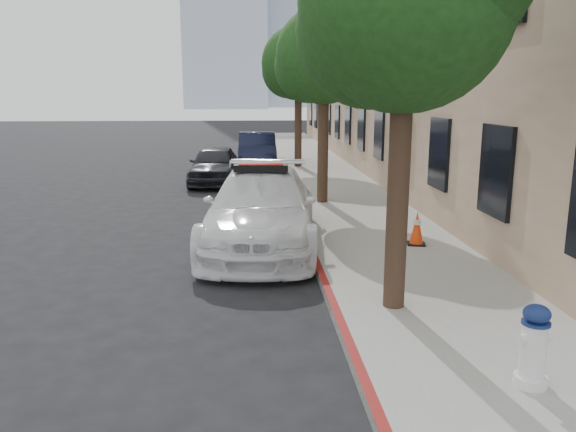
# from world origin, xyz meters

# --- Properties ---
(ground) EXTENTS (120.00, 120.00, 0.00)m
(ground) POSITION_xyz_m (0.00, 0.00, 0.00)
(ground) COLOR black
(ground) RESTS_ON ground
(sidewalk) EXTENTS (3.20, 50.00, 0.15)m
(sidewalk) POSITION_xyz_m (3.60, 10.00, 0.07)
(sidewalk) COLOR gray
(sidewalk) RESTS_ON ground
(curb_strip) EXTENTS (0.12, 50.00, 0.15)m
(curb_strip) POSITION_xyz_m (2.06, 10.00, 0.07)
(curb_strip) COLOR maroon
(curb_strip) RESTS_ON ground
(building) EXTENTS (8.00, 36.00, 10.00)m
(building) POSITION_xyz_m (9.20, 15.00, 5.00)
(building) COLOR #A28167
(building) RESTS_ON ground
(tower_right) EXTENTS (14.00, 14.00, 44.00)m
(tower_right) POSITION_xyz_m (9.00, 135.00, 22.00)
(tower_right) COLOR #9EA8B7
(tower_right) RESTS_ON ground
(tree_near) EXTENTS (2.92, 2.82, 5.62)m
(tree_near) POSITION_xyz_m (2.93, -2.01, 4.27)
(tree_near) COLOR black
(tree_near) RESTS_ON sidewalk
(tree_mid) EXTENTS (2.77, 2.64, 5.43)m
(tree_mid) POSITION_xyz_m (2.93, 5.99, 4.16)
(tree_mid) COLOR black
(tree_mid) RESTS_ON sidewalk
(tree_far) EXTENTS (3.10, 3.00, 5.81)m
(tree_far) POSITION_xyz_m (2.93, 13.99, 4.39)
(tree_far) COLOR black
(tree_far) RESTS_ON sidewalk
(police_car) EXTENTS (2.68, 5.63, 1.73)m
(police_car) POSITION_xyz_m (1.10, 1.90, 0.79)
(police_car) COLOR white
(police_car) RESTS_ON ground
(parked_car_mid) EXTENTS (1.79, 4.04, 1.35)m
(parked_car_mid) POSITION_xyz_m (-0.38, 10.44, 0.68)
(parked_car_mid) COLOR black
(parked_car_mid) RESTS_ON ground
(parked_car_far) EXTENTS (1.59, 4.52, 1.49)m
(parked_car_far) POSITION_xyz_m (1.20, 15.11, 0.74)
(parked_car_far) COLOR black
(parked_car_far) RESTS_ON ground
(fire_hydrant) EXTENTS (0.38, 0.34, 0.89)m
(fire_hydrant) POSITION_xyz_m (3.75, -4.32, 0.58)
(fire_hydrant) COLOR silver
(fire_hydrant) RESTS_ON sidewalk
(traffic_cone) EXTENTS (0.42, 0.42, 0.68)m
(traffic_cone) POSITION_xyz_m (4.20, 1.26, 0.49)
(traffic_cone) COLOR black
(traffic_cone) RESTS_ON sidewalk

